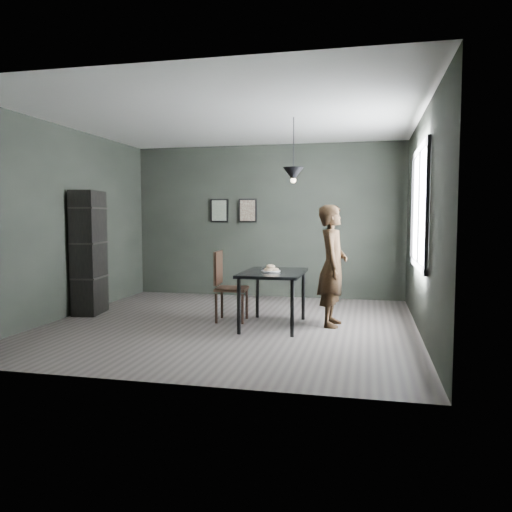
% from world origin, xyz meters
% --- Properties ---
extents(ground, '(5.00, 5.00, 0.00)m').
position_xyz_m(ground, '(0.00, 0.00, 0.00)').
color(ground, '#3B3633').
rests_on(ground, ground).
extents(back_wall, '(5.00, 0.10, 2.80)m').
position_xyz_m(back_wall, '(0.00, 2.50, 1.40)').
color(back_wall, black).
rests_on(back_wall, ground).
extents(ceiling, '(5.00, 5.00, 0.02)m').
position_xyz_m(ceiling, '(0.00, 0.00, 2.80)').
color(ceiling, silver).
rests_on(ceiling, ground).
extents(window_assembly, '(0.04, 1.96, 1.56)m').
position_xyz_m(window_assembly, '(2.47, 0.20, 1.60)').
color(window_assembly, white).
rests_on(window_assembly, ground).
extents(cafe_table, '(0.80, 1.20, 0.75)m').
position_xyz_m(cafe_table, '(0.60, 0.00, 0.67)').
color(cafe_table, black).
rests_on(cafe_table, ground).
extents(white_plate, '(0.23, 0.23, 0.01)m').
position_xyz_m(white_plate, '(0.58, -0.09, 0.76)').
color(white_plate, white).
rests_on(white_plate, cafe_table).
extents(donut_pile, '(0.20, 0.21, 0.09)m').
position_xyz_m(donut_pile, '(0.58, -0.09, 0.79)').
color(donut_pile, '#F8E7C1').
rests_on(donut_pile, white_plate).
extents(woman, '(0.41, 0.61, 1.65)m').
position_xyz_m(woman, '(1.37, 0.22, 0.82)').
color(woman, black).
rests_on(woman, ground).
extents(wood_chair, '(0.46, 0.46, 1.00)m').
position_xyz_m(wood_chair, '(-0.13, 0.21, 0.57)').
color(wood_chair, black).
rests_on(wood_chair, ground).
extents(shelf_unit, '(0.45, 0.67, 1.88)m').
position_xyz_m(shelf_unit, '(-2.32, 0.29, 0.94)').
color(shelf_unit, black).
rests_on(shelf_unit, ground).
extents(pendant_lamp, '(0.28, 0.28, 0.86)m').
position_xyz_m(pendant_lamp, '(0.85, 0.10, 2.05)').
color(pendant_lamp, black).
rests_on(pendant_lamp, ground).
extents(framed_print_left, '(0.34, 0.04, 0.44)m').
position_xyz_m(framed_print_left, '(-0.90, 2.47, 1.60)').
color(framed_print_left, black).
rests_on(framed_print_left, ground).
extents(framed_print_right, '(0.34, 0.04, 0.44)m').
position_xyz_m(framed_print_right, '(-0.35, 2.47, 1.60)').
color(framed_print_right, black).
rests_on(framed_print_right, ground).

